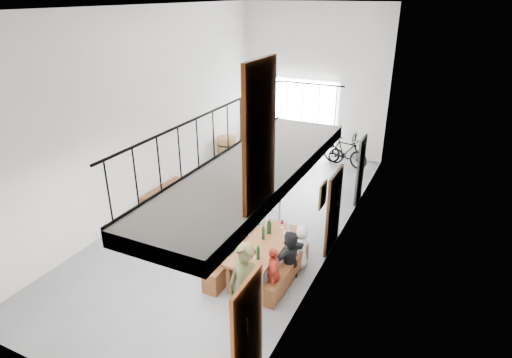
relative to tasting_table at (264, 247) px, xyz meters
The scene contains 24 objects.
floor 2.76m from the tasting_table, 128.95° to the left, with size 12.00×12.00×0.00m, color slate.
room_walls 3.90m from the tasting_table, 128.95° to the left, with size 12.00×12.00×12.00m.
gateway_portal 8.31m from the tasting_table, 104.53° to the left, with size 2.80×0.08×2.80m, color white.
right_wall_decor 1.47m from the tasting_table, 11.48° to the left, with size 0.07×8.28×5.07m.
balcony 2.51m from the tasting_table, 74.02° to the right, with size 1.52×5.62×4.00m.
tasting_table is the anchor object (origin of this frame).
bench_inner 0.85m from the tasting_table, behind, with size 0.35×2.20×0.51m, color brown.
bench_wall 0.74m from the tasting_table, ahead, with size 0.26×1.96×0.45m, color brown.
tableware 0.35m from the tasting_table, 86.65° to the left, with size 0.68×1.46×0.35m.
side_bench 4.65m from the tasting_table, 154.56° to the left, with size 0.37×1.70×0.48m, color brown.
oak_barrel 6.82m from the tasting_table, 125.98° to the left, with size 0.69×0.69×1.02m.
serving_counter 8.19m from the tasting_table, 109.28° to the left, with size 1.94×0.54×1.03m, color #33180C.
counter_bottles 8.20m from the tasting_table, 109.27° to the left, with size 1.70×0.21×0.28m.
guest_left_a 1.09m from the tasting_table, 136.02° to the right, with size 0.59×0.38×1.20m, color beige.
guest_left_b 0.75m from the tasting_table, 166.06° to the right, with size 0.50×0.33×1.36m, color #246E7A.
guest_left_c 0.92m from the tasting_table, 148.29° to the left, with size 0.60×0.47×1.24m, color beige.
guest_left_d 1.22m from the tasting_table, 127.98° to the left, with size 0.75×0.43×1.16m, color #246E7A.
guest_right_a 0.81m from the tasting_table, 51.50° to the right, with size 0.70×0.29×1.19m, color #B9311F.
guest_right_b 0.59m from the tasting_table, 10.56° to the left, with size 1.09×0.35×1.18m, color black.
guest_right_c 0.93m from the tasting_table, 46.35° to the left, with size 0.51×0.33×1.04m, color beige.
host_standing 1.78m from the tasting_table, 76.55° to the right, with size 0.68×0.45×1.86m, color #4E4E2C.
potted_plant 3.06m from the tasting_table, 75.17° to the left, with size 0.40×0.35×0.45m, color #18511B.
bicycle_near 7.30m from the tasting_table, 97.67° to the left, with size 0.58×1.66×0.87m, color black.
bicycle_far 7.17m from the tasting_table, 90.62° to the left, with size 0.49×1.75×1.05m, color black.
Camera 1 is at (4.93, -9.27, 5.81)m, focal length 30.00 mm.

